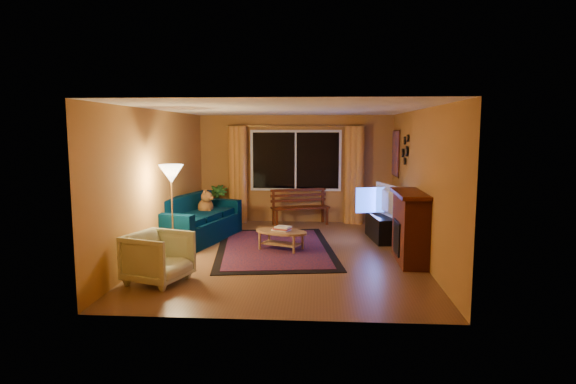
# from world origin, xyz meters

# --- Properties ---
(floor) EXTENTS (4.50, 6.00, 0.02)m
(floor) POSITION_xyz_m (0.00, 0.00, -0.01)
(floor) COLOR brown
(floor) RESTS_ON ground
(ceiling) EXTENTS (4.50, 6.00, 0.02)m
(ceiling) POSITION_xyz_m (0.00, 0.00, 2.51)
(ceiling) COLOR white
(ceiling) RESTS_ON ground
(wall_back) EXTENTS (4.50, 0.02, 2.50)m
(wall_back) POSITION_xyz_m (0.00, 3.01, 1.25)
(wall_back) COLOR #B57633
(wall_back) RESTS_ON ground
(wall_left) EXTENTS (0.02, 6.00, 2.50)m
(wall_left) POSITION_xyz_m (-2.26, 0.00, 1.25)
(wall_left) COLOR #B57633
(wall_left) RESTS_ON ground
(wall_right) EXTENTS (0.02, 6.00, 2.50)m
(wall_right) POSITION_xyz_m (2.26, 0.00, 1.25)
(wall_right) COLOR #B57633
(wall_right) RESTS_ON ground
(window) EXTENTS (2.00, 0.02, 1.30)m
(window) POSITION_xyz_m (0.00, 2.94, 1.45)
(window) COLOR black
(window) RESTS_ON wall_back
(curtain_rod) EXTENTS (3.20, 0.03, 0.03)m
(curtain_rod) POSITION_xyz_m (0.00, 2.90, 2.25)
(curtain_rod) COLOR #BF8C3F
(curtain_rod) RESTS_ON wall_back
(curtain_left) EXTENTS (0.36, 0.36, 2.24)m
(curtain_left) POSITION_xyz_m (-1.35, 2.88, 1.12)
(curtain_left) COLOR orange
(curtain_left) RESTS_ON ground
(curtain_right) EXTENTS (0.36, 0.36, 2.24)m
(curtain_right) POSITION_xyz_m (1.35, 2.88, 1.12)
(curtain_right) COLOR orange
(curtain_right) RESTS_ON ground
(bench) EXTENTS (1.37, 0.80, 0.40)m
(bench) POSITION_xyz_m (0.13, 2.60, 0.20)
(bench) COLOR #421604
(bench) RESTS_ON ground
(potted_plant) EXTENTS (0.53, 0.53, 0.88)m
(potted_plant) POSITION_xyz_m (-1.81, 2.66, 0.44)
(potted_plant) COLOR #235B1E
(potted_plant) RESTS_ON ground
(sofa) EXTENTS (1.45, 2.30, 0.86)m
(sofa) POSITION_xyz_m (-1.81, 0.86, 0.43)
(sofa) COLOR black
(sofa) RESTS_ON ground
(dog) EXTENTS (0.42, 0.48, 0.44)m
(dog) POSITION_xyz_m (-1.76, 1.34, 0.65)
(dog) COLOR brown
(dog) RESTS_ON sofa
(armchair) EXTENTS (0.93, 0.96, 0.79)m
(armchair) POSITION_xyz_m (-1.71, -1.73, 0.40)
(armchair) COLOR beige
(armchair) RESTS_ON ground
(floor_lamp) EXTENTS (0.27, 0.27, 1.61)m
(floor_lamp) POSITION_xyz_m (-1.85, -0.59, 0.80)
(floor_lamp) COLOR #BF8C3F
(floor_lamp) RESTS_ON ground
(rug) EXTENTS (2.49, 3.51, 0.02)m
(rug) POSITION_xyz_m (-0.25, 0.36, 0.01)
(rug) COLOR maroon
(rug) RESTS_ON ground
(coffee_table) EXTENTS (1.30, 1.30, 0.36)m
(coffee_table) POSITION_xyz_m (-0.12, 0.22, 0.18)
(coffee_table) COLOR #A07141
(coffee_table) RESTS_ON ground
(tv_console) EXTENTS (0.53, 1.20, 0.48)m
(tv_console) POSITION_xyz_m (1.79, 1.20, 0.24)
(tv_console) COLOR black
(tv_console) RESTS_ON ground
(television) EXTENTS (0.42, 1.08, 0.62)m
(television) POSITION_xyz_m (1.79, 1.20, 0.79)
(television) COLOR black
(television) RESTS_ON tv_console
(fireplace) EXTENTS (0.40, 1.20, 1.10)m
(fireplace) POSITION_xyz_m (2.05, -0.40, 0.55)
(fireplace) COLOR maroon
(fireplace) RESTS_ON ground
(mirror_cluster) EXTENTS (0.06, 0.60, 0.56)m
(mirror_cluster) POSITION_xyz_m (2.21, 1.30, 1.80)
(mirror_cluster) COLOR black
(mirror_cluster) RESTS_ON wall_right
(painting) EXTENTS (0.04, 0.76, 0.96)m
(painting) POSITION_xyz_m (2.22, 2.45, 1.65)
(painting) COLOR #DE4C1A
(painting) RESTS_ON wall_right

